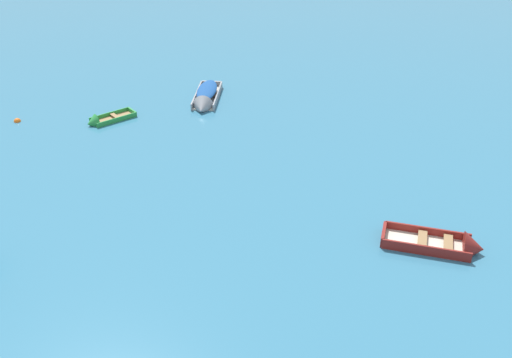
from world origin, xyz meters
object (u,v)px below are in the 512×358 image
at_px(rowboat_grey_center, 205,98).
at_px(rowboat_maroon_back_row_right, 453,246).
at_px(rowboat_green_cluster_outer, 101,121).
at_px(mooring_buoy_trailing, 17,122).

bearing_deg(rowboat_grey_center, rowboat_maroon_back_row_right, -65.32).
distance_m(rowboat_green_cluster_outer, rowboat_maroon_back_row_right, 19.82).
bearing_deg(rowboat_maroon_back_row_right, mooring_buoy_trailing, 138.86).
xyz_separation_m(rowboat_grey_center, rowboat_green_cluster_outer, (-6.04, -1.59, -0.20)).
xyz_separation_m(rowboat_grey_center, mooring_buoy_trailing, (-10.57, -0.42, -0.33)).
distance_m(rowboat_grey_center, rowboat_green_cluster_outer, 6.24).
distance_m(rowboat_grey_center, rowboat_maroon_back_row_right, 17.76).
relative_size(rowboat_green_cluster_outer, mooring_buoy_trailing, 7.44).
xyz_separation_m(rowboat_green_cluster_outer, mooring_buoy_trailing, (-4.54, 1.16, -0.12)).
height_order(rowboat_green_cluster_outer, rowboat_maroon_back_row_right, rowboat_maroon_back_row_right).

